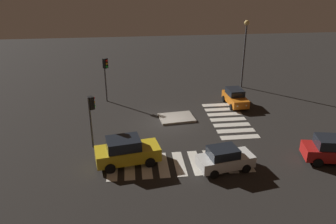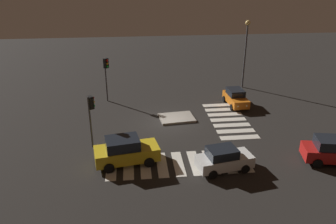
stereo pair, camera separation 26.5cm
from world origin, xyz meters
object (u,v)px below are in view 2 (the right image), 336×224
(traffic_light_west, at_px, (106,69))
(car_red, at_px, (333,151))
(traffic_island, at_px, (177,118))
(traffic_light_south, at_px, (91,109))
(car_white, at_px, (224,159))
(street_lamp, at_px, (246,42))
(car_orange, at_px, (236,98))
(car_yellow, at_px, (126,151))

(traffic_light_west, bearing_deg, car_red, 6.54)
(car_red, bearing_deg, traffic_light_west, 152.17)
(traffic_island, relative_size, traffic_light_west, 0.74)
(traffic_light_south, bearing_deg, car_white, -55.99)
(car_white, height_order, street_lamp, street_lamp)
(traffic_island, height_order, traffic_light_south, traffic_light_south)
(car_white, bearing_deg, car_red, -9.47)
(car_orange, distance_m, traffic_light_south, 14.99)
(car_white, relative_size, traffic_light_west, 0.89)
(traffic_light_west, distance_m, traffic_light_south, 9.34)
(traffic_island, height_order, car_yellow, car_yellow)
(traffic_light_south, xyz_separation_m, street_lamp, (15.43, 12.12, 2.01))
(car_yellow, height_order, street_lamp, street_lamp)
(car_red, bearing_deg, car_white, -167.34)
(traffic_island, height_order, car_white, car_white)
(traffic_island, bearing_deg, traffic_light_west, 141.69)
(traffic_island, bearing_deg, car_red, -40.42)
(car_yellow, height_order, traffic_light_west, traffic_light_west)
(car_yellow, distance_m, traffic_light_west, 12.38)
(car_white, distance_m, street_lamp, 18.08)
(traffic_island, bearing_deg, car_white, -76.39)
(traffic_light_south, relative_size, street_lamp, 0.55)
(car_yellow, bearing_deg, traffic_light_south, 122.93)
(traffic_light_south, bearing_deg, street_lamp, 7.28)
(traffic_light_south, bearing_deg, car_red, -44.57)
(traffic_island, distance_m, car_white, 8.78)
(car_white, height_order, traffic_light_south, traffic_light_south)
(car_white, height_order, car_yellow, car_yellow)
(car_white, distance_m, traffic_light_west, 16.12)
(traffic_island, relative_size, street_lamp, 0.44)
(traffic_island, height_order, traffic_light_west, traffic_light_west)
(street_lamp, bearing_deg, car_yellow, -131.29)
(car_red, bearing_deg, street_lamp, 106.41)
(car_orange, height_order, car_red, car_red)
(car_yellow, distance_m, street_lamp, 20.12)
(traffic_light_west, bearing_deg, street_lamp, 56.83)
(traffic_light_west, distance_m, street_lamp, 15.24)
(traffic_light_west, height_order, traffic_light_south, traffic_light_west)
(car_white, height_order, car_orange, car_white)
(car_yellow, xyz_separation_m, car_red, (14.30, -1.41, -0.05))
(car_red, bearing_deg, car_yellow, -173.85)
(traffic_island, bearing_deg, traffic_light_south, -148.02)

